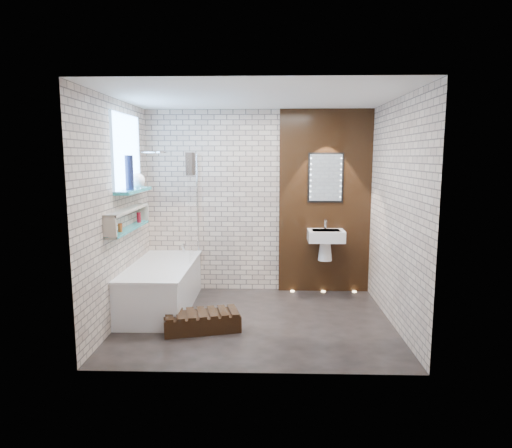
{
  "coord_description": "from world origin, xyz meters",
  "views": [
    {
      "loc": [
        0.15,
        -5.12,
        1.94
      ],
      "look_at": [
        0.0,
        0.15,
        1.15
      ],
      "focal_mm": 31.46,
      "sensor_mm": 36.0,
      "label": 1
    }
  ],
  "objects_px": {
    "washbasin": "(326,240)",
    "led_mirror": "(326,178)",
    "walnut_step": "(202,322)",
    "bathtub": "(162,286)",
    "bath_screen": "(193,206)"
  },
  "relations": [
    {
      "from": "bath_screen",
      "to": "led_mirror",
      "type": "xyz_separation_m",
      "value": [
        1.82,
        0.34,
        0.37
      ]
    },
    {
      "from": "bathtub",
      "to": "led_mirror",
      "type": "xyz_separation_m",
      "value": [
        2.17,
        0.78,
        1.36
      ]
    },
    {
      "from": "bathtub",
      "to": "walnut_step",
      "type": "distance_m",
      "value": 1.0
    },
    {
      "from": "bath_screen",
      "to": "walnut_step",
      "type": "bearing_deg",
      "value": -77.22
    },
    {
      "from": "washbasin",
      "to": "walnut_step",
      "type": "bearing_deg",
      "value": -138.44
    },
    {
      "from": "bathtub",
      "to": "washbasin",
      "type": "relative_size",
      "value": 3.0
    },
    {
      "from": "led_mirror",
      "to": "walnut_step",
      "type": "xyz_separation_m",
      "value": [
        -1.55,
        -1.53,
        -1.56
      ]
    },
    {
      "from": "bathtub",
      "to": "led_mirror",
      "type": "distance_m",
      "value": 2.68
    },
    {
      "from": "washbasin",
      "to": "led_mirror",
      "type": "distance_m",
      "value": 0.88
    },
    {
      "from": "bathtub",
      "to": "bath_screen",
      "type": "distance_m",
      "value": 1.14
    },
    {
      "from": "washbasin",
      "to": "led_mirror",
      "type": "relative_size",
      "value": 0.83
    },
    {
      "from": "bathtub",
      "to": "led_mirror",
      "type": "height_order",
      "value": "led_mirror"
    },
    {
      "from": "washbasin",
      "to": "led_mirror",
      "type": "bearing_deg",
      "value": 90.0
    },
    {
      "from": "bath_screen",
      "to": "walnut_step",
      "type": "xyz_separation_m",
      "value": [
        0.27,
        -1.19,
        -1.19
      ]
    },
    {
      "from": "bath_screen",
      "to": "washbasin",
      "type": "height_order",
      "value": "bath_screen"
    }
  ]
}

